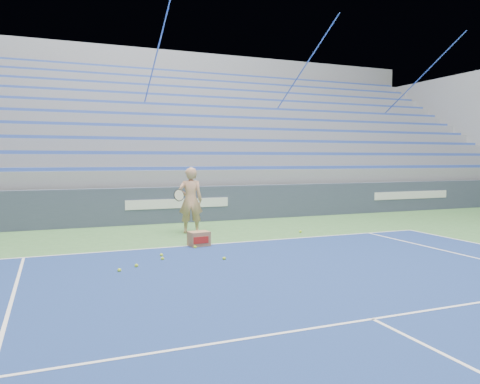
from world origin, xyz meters
The scene contains 11 objects.
sponsor_barrier centered at (0.00, 15.88, 0.55)m, with size 30.00×0.32×1.10m.
bleachers centered at (0.00, 21.60, 2.36)m, with size 31.00×9.15×7.30m.
tennis_player centered at (-0.19, 13.72, 0.87)m, with size 0.96×0.89×1.73m.
ball_box centered at (-0.54, 11.81, 0.17)m, with size 0.48×0.39×0.33m.
tennis_ball_0 centered at (-2.52, 10.01, 0.03)m, with size 0.07×0.07×0.07m, color #B9E52E.
tennis_ball_1 centered at (-2.19, 10.26, 0.03)m, with size 0.07×0.07×0.07m, color #B9E52E.
tennis_ball_2 centered at (2.52, 12.66, 0.03)m, with size 0.07×0.07×0.07m, color #B9E52E.
tennis_ball_3 centered at (-0.52, 10.23, 0.03)m, with size 0.07×0.07×0.07m, color #B9E52E.
tennis_ball_4 centered at (-0.70, 11.58, 0.03)m, with size 0.07×0.07×0.07m, color #B9E52E.
tennis_ball_5 centered at (-1.57, 11.02, 0.03)m, with size 0.07×0.07×0.07m, color #B9E52E.
tennis_ball_6 centered at (-1.62, 10.67, 0.03)m, with size 0.07×0.07×0.07m, color #B9E52E.
Camera 1 is at (-3.56, 1.87, 1.94)m, focal length 35.00 mm.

